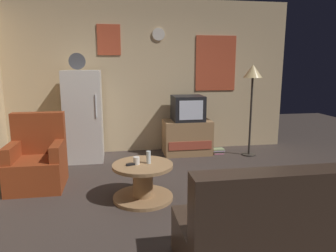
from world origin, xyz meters
The scene contains 13 objects.
ground_plane centered at (0.00, 0.00, 0.00)m, with size 12.00×12.00×0.00m, color #3D332D.
wall_with_art centered at (0.01, 2.45, 1.37)m, with size 5.20×0.12×2.73m.
fridge centered at (-1.15, 1.98, 0.75)m, with size 0.60×0.62×1.77m.
tv_stand centered at (0.63, 2.05, 0.30)m, with size 0.84×0.53×0.61m.
crt_tv centered at (0.64, 2.05, 0.83)m, with size 0.54×0.51×0.44m.
standing_lamp centered at (1.70, 1.77, 1.36)m, with size 0.32×0.32×1.59m.
coffee_table centered at (-0.33, 0.22, 0.22)m, with size 0.72×0.72×0.44m.
wine_glass centered at (-0.25, 0.23, 0.51)m, with size 0.05×0.05×0.15m, color silver.
mug_ceramic_white centered at (-0.40, 0.22, 0.48)m, with size 0.08×0.08×0.09m, color silver.
remote_control centered at (-0.45, 0.20, 0.45)m, with size 0.15×0.04×0.02m, color black.
armchair centered at (-1.66, 0.87, 0.34)m, with size 0.68×0.68×0.96m.
couch centered at (0.67, -1.33, 0.31)m, with size 1.70×0.80×0.92m.
book_stack centered at (1.19, 1.94, 0.05)m, with size 0.21×0.15×0.10m.
Camera 1 is at (-0.63, -3.35, 1.60)m, focal length 33.75 mm.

